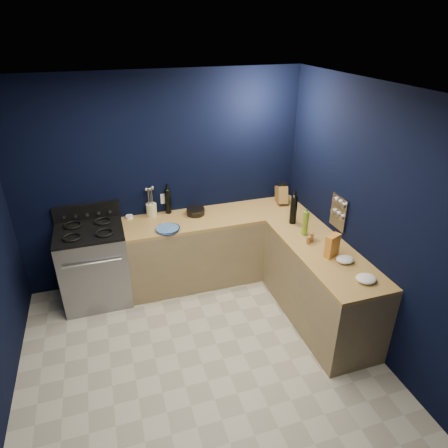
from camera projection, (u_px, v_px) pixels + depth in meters
name	position (u px, v px, depth m)	size (l,w,h in m)	color
floor	(202.00, 365.00, 3.96)	(3.50, 3.50, 0.02)	#BCB8A4
ceiling	(193.00, 93.00, 2.75)	(3.50, 3.50, 0.02)	silver
wall_back	(163.00, 181.00, 4.84)	(3.50, 0.02, 2.60)	black
wall_right	(374.00, 224.00, 3.83)	(0.02, 3.50, 2.60)	black
wall_front	(291.00, 440.00, 1.86)	(3.50, 0.02, 2.60)	black
cab_back	(217.00, 248.00, 5.13)	(2.30, 0.63, 0.86)	#8D7750
top_back	(217.00, 217.00, 4.92)	(2.30, 0.63, 0.04)	brown
cab_right	(319.00, 287.00, 4.38)	(0.63, 1.67, 0.86)	#8D7750
top_right	(324.00, 252.00, 4.17)	(0.63, 1.67, 0.04)	brown
gas_range	(95.00, 266.00, 4.69)	(0.76, 0.66, 0.92)	gray
oven_door	(96.00, 282.00, 4.43)	(0.59, 0.02, 0.42)	black
cooktop	(89.00, 231.00, 4.47)	(0.76, 0.66, 0.03)	black
backguard	(87.00, 212.00, 4.68)	(0.76, 0.06, 0.20)	black
spice_panel	(339.00, 212.00, 4.34)	(0.02, 0.28, 0.38)	gray
wall_outlet	(164.00, 199.00, 4.92)	(0.09, 0.02, 0.13)	white
plate_stack	(167.00, 229.00, 4.55)	(0.27, 0.27, 0.03)	#336894
ramekin	(129.00, 217.00, 4.84)	(0.09, 0.09, 0.03)	white
utensil_crock	(152.00, 210.00, 4.87)	(0.13, 0.13, 0.16)	beige
wine_bottle_back	(168.00, 202.00, 4.91)	(0.08, 0.08, 0.30)	black
lemon_basket	(196.00, 211.00, 4.91)	(0.22, 0.22, 0.09)	black
knife_block	(281.00, 195.00, 5.20)	(0.12, 0.21, 0.23)	olive
wine_bottle_right	(293.00, 210.00, 4.65)	(0.08, 0.08, 0.33)	black
oil_bottle	(305.00, 223.00, 4.41)	(0.07, 0.07, 0.29)	olive
spice_jar_near	(311.00, 237.00, 4.31)	(0.05, 0.05, 0.11)	olive
spice_jar_far	(308.00, 240.00, 4.27)	(0.04, 0.04, 0.09)	olive
crouton_bag	(332.00, 246.00, 4.02)	(0.16, 0.08, 0.24)	#AE3918
towel_front	(345.00, 259.00, 3.95)	(0.18, 0.16, 0.06)	white
towel_end	(366.00, 279.00, 3.66)	(0.19, 0.17, 0.06)	white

